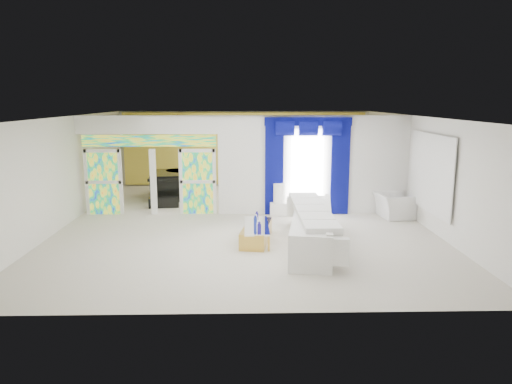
{
  "coord_description": "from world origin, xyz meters",
  "views": [
    {
      "loc": [
        0.01,
        -13.29,
        3.47
      ],
      "look_at": [
        0.3,
        -1.2,
        1.1
      ],
      "focal_mm": 33.3,
      "sensor_mm": 36.0,
      "label": 1
    }
  ],
  "objects_px": {
    "white_sofa": "(312,228)",
    "grand_piano": "(171,185)",
    "console_table": "(289,209)",
    "armchair": "(394,206)",
    "coffee_table": "(256,233)"
  },
  "relations": [
    {
      "from": "console_table",
      "to": "armchair",
      "type": "relative_size",
      "value": 1.06
    },
    {
      "from": "white_sofa",
      "to": "armchair",
      "type": "relative_size",
      "value": 3.8
    },
    {
      "from": "white_sofa",
      "to": "console_table",
      "type": "height_order",
      "value": "white_sofa"
    },
    {
      "from": "coffee_table",
      "to": "armchair",
      "type": "xyz_separation_m",
      "value": [
        4.16,
        2.32,
        0.16
      ]
    },
    {
      "from": "white_sofa",
      "to": "grand_piano",
      "type": "distance_m",
      "value": 7.16
    },
    {
      "from": "console_table",
      "to": "grand_piano",
      "type": "height_order",
      "value": "grand_piano"
    },
    {
      "from": "console_table",
      "to": "grand_piano",
      "type": "relative_size",
      "value": 0.64
    },
    {
      "from": "armchair",
      "to": "grand_piano",
      "type": "distance_m",
      "value": 7.75
    },
    {
      "from": "white_sofa",
      "to": "console_table",
      "type": "bearing_deg",
      "value": 104.65
    },
    {
      "from": "console_table",
      "to": "grand_piano",
      "type": "xyz_separation_m",
      "value": [
        -4.0,
        2.75,
        0.26
      ]
    },
    {
      "from": "white_sofa",
      "to": "coffee_table",
      "type": "xyz_separation_m",
      "value": [
        -1.35,
        0.3,
        -0.2
      ]
    },
    {
      "from": "console_table",
      "to": "grand_piano",
      "type": "distance_m",
      "value": 4.86
    },
    {
      "from": "console_table",
      "to": "armchair",
      "type": "height_order",
      "value": "armchair"
    },
    {
      "from": "coffee_table",
      "to": "grand_piano",
      "type": "distance_m",
      "value": 6.18
    },
    {
      "from": "grand_piano",
      "to": "armchair",
      "type": "bearing_deg",
      "value": -31.32
    }
  ]
}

